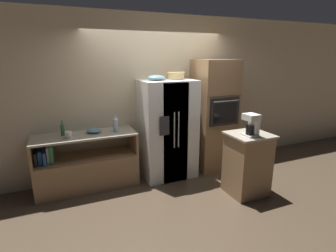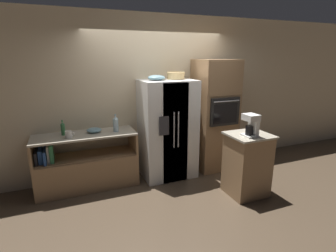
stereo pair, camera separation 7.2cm
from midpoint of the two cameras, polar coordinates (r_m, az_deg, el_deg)
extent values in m
plane|color=#4C3D2D|center=(4.80, 0.00, -10.88)|extent=(20.00, 20.00, 0.00)
cube|color=beige|center=(4.79, -2.04, 6.66)|extent=(12.00, 0.06, 2.80)
cube|color=#93704C|center=(4.53, -16.60, -9.45)|extent=(1.58, 0.56, 0.53)
cube|color=#93704C|center=(4.43, -16.87, -6.21)|extent=(1.51, 0.52, 0.02)
cube|color=#93704C|center=(4.39, -27.10, -5.20)|extent=(0.04, 0.56, 0.34)
cube|color=#93704C|center=(4.49, -7.21, -3.15)|extent=(0.04, 0.56, 0.34)
cube|color=#ADA38E|center=(4.32, -17.21, -1.91)|extent=(1.58, 0.56, 0.03)
cube|color=black|center=(4.38, -26.29, -5.98)|extent=(0.04, 0.33, 0.19)
cube|color=#284C8E|center=(4.37, -25.55, -5.81)|extent=(0.06, 0.28, 0.21)
cube|color=#284C8E|center=(4.37, -24.76, -5.77)|extent=(0.04, 0.40, 0.20)
cube|color=silver|center=(4.35, -24.20, -5.40)|extent=(0.03, 0.27, 0.25)
cube|color=#337A4C|center=(4.35, -23.57, -5.23)|extent=(0.05, 0.32, 0.27)
cube|color=white|center=(4.58, 0.34, -0.69)|extent=(0.91, 0.68, 1.71)
cube|color=white|center=(4.27, 2.07, -1.89)|extent=(0.45, 0.02, 1.67)
cube|color=white|center=(4.28, 2.21, -1.87)|extent=(0.45, 0.02, 1.67)
cylinder|color=#B2B2B7|center=(4.21, 1.82, -0.92)|extent=(0.02, 0.02, 0.60)
cylinder|color=#B2B2B7|center=(4.24, 2.76, -0.81)|extent=(0.02, 0.02, 0.60)
cube|color=#2D2D33|center=(4.14, -0.36, 0.02)|extent=(0.16, 0.01, 0.31)
cube|color=#93704C|center=(4.98, 10.40, 2.29)|extent=(0.71, 0.66, 2.04)
cube|color=black|center=(4.67, 12.73, 3.04)|extent=(0.58, 0.04, 0.49)
cube|color=black|center=(4.66, 12.85, 2.64)|extent=(0.48, 0.01, 0.34)
cylinder|color=#B2B2B7|center=(4.61, 13.12, 5.28)|extent=(0.51, 0.02, 0.02)
cube|color=olive|center=(4.60, 13.04, 9.96)|extent=(0.66, 0.01, 0.57)
cube|color=#93704C|center=(4.25, 17.25, -8.18)|extent=(0.56, 0.52, 0.94)
cube|color=#ADA38E|center=(4.09, 17.78, -1.91)|extent=(0.61, 0.56, 0.03)
cylinder|color=tan|center=(4.58, 2.18, 10.86)|extent=(0.29, 0.29, 0.11)
torus|color=tan|center=(4.57, 2.18, 11.55)|extent=(0.31, 0.31, 0.02)
ellipsoid|color=#668C99|center=(4.37, -2.04, 10.48)|extent=(0.29, 0.29, 0.08)
cylinder|color=silver|center=(4.31, -10.82, 0.14)|extent=(0.08, 0.08, 0.21)
cone|color=silver|center=(4.28, -10.91, 1.79)|extent=(0.08, 0.08, 0.05)
cylinder|color=silver|center=(4.27, -10.93, 2.32)|extent=(0.03, 0.03, 0.04)
cylinder|color=#33723F|center=(4.35, -21.44, -0.75)|extent=(0.06, 0.06, 0.17)
cone|color=#33723F|center=(4.33, -21.57, 0.57)|extent=(0.06, 0.06, 0.03)
cylinder|color=#33723F|center=(4.32, -21.61, 1.00)|extent=(0.02, 0.02, 0.03)
cylinder|color=silver|center=(4.20, -20.39, -1.71)|extent=(0.10, 0.10, 0.10)
torus|color=silver|center=(4.20, -19.68, -1.64)|extent=(0.07, 0.01, 0.07)
ellipsoid|color=#668C99|center=(4.37, -15.34, -0.87)|extent=(0.23, 0.23, 0.07)
cube|color=white|center=(3.98, 17.83, -1.96)|extent=(0.18, 0.21, 0.02)
cylinder|color=black|center=(3.95, 17.77, -0.88)|extent=(0.11, 0.11, 0.14)
cube|color=white|center=(3.98, 18.65, 0.21)|extent=(0.06, 0.18, 0.32)
cube|color=white|center=(3.92, 18.14, 1.78)|extent=(0.18, 0.21, 0.09)
camera|label=1|loc=(0.04, -89.54, 0.12)|focal=28.00mm
camera|label=2|loc=(0.04, 90.46, -0.12)|focal=28.00mm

